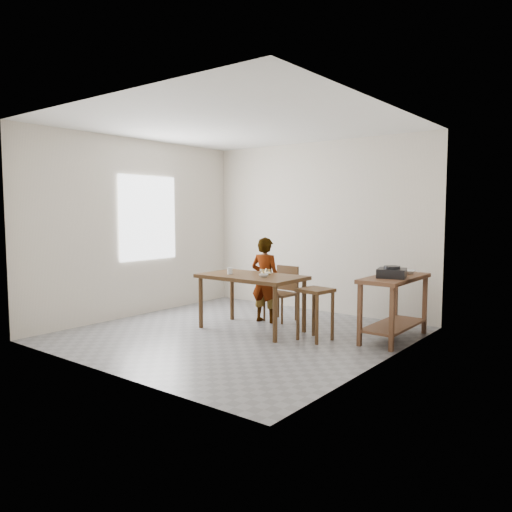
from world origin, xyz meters
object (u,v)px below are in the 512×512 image
Objects in this scene: prep_counter at (394,308)px; dining_chair at (280,294)px; child at (265,280)px; dining_table at (251,303)px; stool at (315,314)px.

prep_counter reaches higher than dining_chair.
dining_table is at bearing 98.95° from child.
dining_table is 1.17× the size of prep_counter.
dining_chair is (-1.74, 0.01, -0.00)m from prep_counter.
child reaches higher than dining_table.
child is at bearing 106.12° from dining_table.
dining_table is 1.86m from prep_counter.
stool is (0.98, -0.64, -0.07)m from dining_chair.
dining_chair is at bearing 91.74° from dining_table.
stool is at bearing 151.15° from child.
dining_table is at bearing -157.85° from prep_counter.
dining_chair reaches higher than stool.
stool is at bearing 4.12° from dining_table.
dining_table reaches higher than stool.
prep_counter is (1.72, 0.70, 0.03)m from dining_table.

